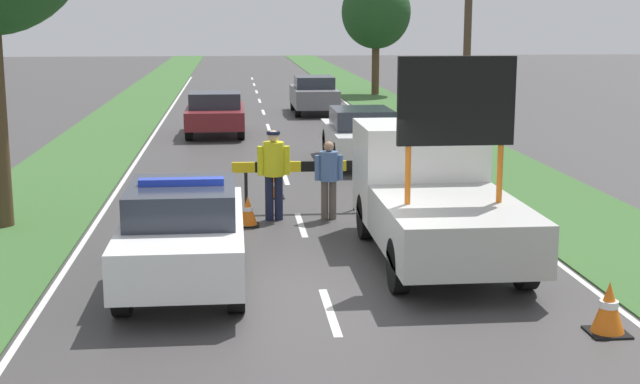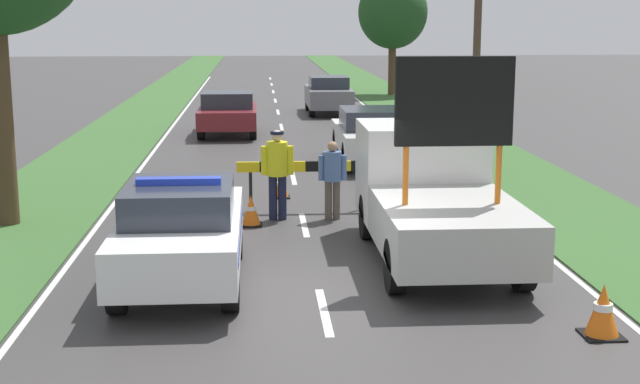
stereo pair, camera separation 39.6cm
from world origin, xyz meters
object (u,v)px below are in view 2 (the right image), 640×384
police_officer (277,167)px  queued_car_wagon_maroon (228,113)px  road_barrier (305,170)px  traffic_cone_centre_front (281,186)px  queued_car_van_white (370,134)px  queued_car_suv_grey (328,94)px  traffic_cone_near_police (603,311)px  traffic_cone_behind_barrier (251,211)px  traffic_cone_near_truck (207,204)px  roadside_tree_near_right (393,13)px  police_car (181,231)px  work_truck (433,193)px  utility_pole (477,41)px  pedestrian_civilian (332,174)px

police_officer → queued_car_wagon_maroon: police_officer is taller
road_barrier → traffic_cone_centre_front: 1.60m
road_barrier → queued_car_van_white: size_ratio=0.65×
queued_car_suv_grey → traffic_cone_near_police: bearing=92.9°
traffic_cone_near_police → queued_car_suv_grey: size_ratio=0.16×
road_barrier → traffic_cone_behind_barrier: road_barrier is taller
traffic_cone_near_police → traffic_cone_near_truck: size_ratio=1.26×
traffic_cone_centre_front → roadside_tree_near_right: roadside_tree_near_right is taller
police_car → traffic_cone_behind_barrier: police_car is taller
queued_car_suv_grey → road_barrier: bearing=84.0°
queued_car_wagon_maroon → work_truck: bearing=103.9°
police_officer → queued_car_van_white: (2.72, 6.78, -0.27)m
roadside_tree_near_right → traffic_cone_near_truck: bearing=-105.9°
road_barrier → queued_car_van_white: queued_car_van_white is taller
road_barrier → roadside_tree_near_right: roadside_tree_near_right is taller
utility_pole → traffic_cone_near_police: bearing=-96.3°
utility_pole → queued_car_van_white: bearing=157.5°
police_car → traffic_cone_near_truck: size_ratio=8.27×
queued_car_suv_grey → utility_pole: size_ratio=0.64×
police_car → pedestrian_civilian: 4.96m
traffic_cone_behind_barrier → utility_pole: size_ratio=0.09×
traffic_cone_centre_front → traffic_cone_near_truck: size_ratio=1.01×
police_officer → pedestrian_civilian: police_officer is taller
pedestrian_civilian → utility_pole: bearing=77.1°
traffic_cone_near_police → traffic_cone_near_truck: bearing=126.6°
police_officer → pedestrian_civilian: size_ratio=1.15×
police_officer → traffic_cone_behind_barrier: bearing=13.7°
work_truck → queued_car_van_white: bearing=-90.7°
queued_car_suv_grey → roadside_tree_near_right: size_ratio=0.69×
roadside_tree_near_right → police_officer: bearing=-103.1°
roadside_tree_near_right → police_car: bearing=-104.0°
roadside_tree_near_right → utility_pole: utility_pole is taller
traffic_cone_near_truck → traffic_cone_behind_barrier: 1.20m
traffic_cone_behind_barrier → queued_car_suv_grey: size_ratio=0.14×
police_officer → utility_pole: utility_pole is taller
queued_car_van_white → traffic_cone_near_police: bearing=95.2°
police_officer → queued_car_van_white: 7.31m
road_barrier → utility_pole: size_ratio=0.44×
queued_car_wagon_maroon → roadside_tree_near_right: 17.48m
road_barrier → queued_car_van_white: (2.12, 5.99, -0.06)m
police_car → queued_car_wagon_maroon: 17.39m
road_barrier → police_officer: (-0.60, -0.79, 0.21)m
traffic_cone_behind_barrier → queued_car_suv_grey: bearing=81.2°
police_car → queued_car_van_white: police_car is taller
queued_car_van_white → queued_car_suv_grey: 12.95m
traffic_cone_near_truck → queued_car_van_white: queued_car_van_white is taller
traffic_cone_behind_barrier → traffic_cone_near_police: bearing=-55.2°
road_barrier → utility_pole: (4.76, 4.89, 2.52)m
police_officer → queued_car_suv_grey: bearing=-125.2°
traffic_cone_near_police → traffic_cone_behind_barrier: (-4.50, 6.47, -0.05)m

